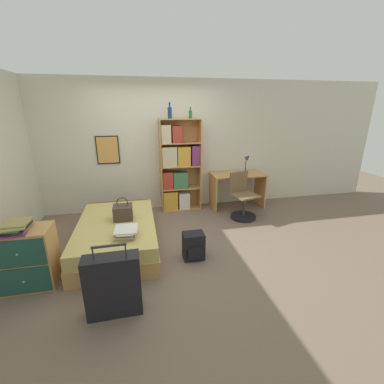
{
  "coord_description": "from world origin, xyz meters",
  "views": [
    {
      "loc": [
        -0.38,
        -3.68,
        2.06
      ],
      "look_at": [
        0.44,
        0.18,
        0.75
      ],
      "focal_mm": 24.0,
      "sensor_mm": 36.0,
      "label": 1
    }
  ],
  "objects_px": {
    "bookcase": "(177,169)",
    "desk_lamp": "(247,160)",
    "desk_chair": "(242,204)",
    "book_stack_on_bed": "(125,232)",
    "desk": "(237,184)",
    "suitcase": "(113,285)",
    "magazine_pile_on_dresser": "(15,227)",
    "bottle_green": "(170,112)",
    "backpack": "(194,246)",
    "handbag": "(123,212)",
    "bottle_brown": "(190,114)",
    "bed": "(118,234)",
    "dresser": "(28,258)"
  },
  "relations": [
    {
      "from": "bookcase",
      "to": "desk_lamp",
      "type": "relative_size",
      "value": 4.59
    },
    {
      "from": "bookcase",
      "to": "desk_chair",
      "type": "xyz_separation_m",
      "value": [
        1.16,
        -0.7,
        -0.59
      ]
    },
    {
      "from": "book_stack_on_bed",
      "to": "desk",
      "type": "relative_size",
      "value": 0.32
    },
    {
      "from": "suitcase",
      "to": "bookcase",
      "type": "bearing_deg",
      "value": 68.28
    },
    {
      "from": "magazine_pile_on_dresser",
      "to": "bottle_green",
      "type": "relative_size",
      "value": 1.3
    },
    {
      "from": "desk_chair",
      "to": "backpack",
      "type": "distance_m",
      "value": 1.73
    },
    {
      "from": "desk_chair",
      "to": "backpack",
      "type": "bearing_deg",
      "value": -135.6
    },
    {
      "from": "handbag",
      "to": "bottle_brown",
      "type": "xyz_separation_m",
      "value": [
        1.31,
        1.26,
        1.39
      ]
    },
    {
      "from": "bed",
      "to": "desk",
      "type": "height_order",
      "value": "desk"
    },
    {
      "from": "bed",
      "to": "suitcase",
      "type": "bearing_deg",
      "value": -87.78
    },
    {
      "from": "suitcase",
      "to": "desk_chair",
      "type": "xyz_separation_m",
      "value": [
        2.25,
        2.05,
        -0.05
      ]
    },
    {
      "from": "handbag",
      "to": "book_stack_on_bed",
      "type": "relative_size",
      "value": 0.99
    },
    {
      "from": "bed",
      "to": "suitcase",
      "type": "height_order",
      "value": "suitcase"
    },
    {
      "from": "dresser",
      "to": "desk_chair",
      "type": "relative_size",
      "value": 0.84
    },
    {
      "from": "desk",
      "to": "bottle_green",
      "type": "bearing_deg",
      "value": 175.97
    },
    {
      "from": "bed",
      "to": "desk",
      "type": "xyz_separation_m",
      "value": [
        2.41,
        1.21,
        0.3
      ]
    },
    {
      "from": "handbag",
      "to": "bookcase",
      "type": "bearing_deg",
      "value": 50.92
    },
    {
      "from": "desk_lamp",
      "to": "bed",
      "type": "bearing_deg",
      "value": -154.3
    },
    {
      "from": "magazine_pile_on_dresser",
      "to": "desk",
      "type": "distance_m",
      "value": 3.96
    },
    {
      "from": "desk",
      "to": "backpack",
      "type": "relative_size",
      "value": 2.88
    },
    {
      "from": "desk_lamp",
      "to": "magazine_pile_on_dresser",
      "type": "bearing_deg",
      "value": -150.82
    },
    {
      "from": "dresser",
      "to": "bottle_brown",
      "type": "bearing_deg",
      "value": 40.64
    },
    {
      "from": "magazine_pile_on_dresser",
      "to": "desk",
      "type": "bearing_deg",
      "value": 30.02
    },
    {
      "from": "handbag",
      "to": "desk",
      "type": "relative_size",
      "value": 0.32
    },
    {
      "from": "bottle_green",
      "to": "desk_chair",
      "type": "relative_size",
      "value": 0.33
    },
    {
      "from": "dresser",
      "to": "suitcase",
      "type": "bearing_deg",
      "value": -33.49
    },
    {
      "from": "bed",
      "to": "backpack",
      "type": "xyz_separation_m",
      "value": [
        1.07,
        -0.57,
        -0.02
      ]
    },
    {
      "from": "book_stack_on_bed",
      "to": "bottle_green",
      "type": "relative_size",
      "value": 1.21
    },
    {
      "from": "dresser",
      "to": "desk_chair",
      "type": "height_order",
      "value": "desk_chair"
    },
    {
      "from": "magazine_pile_on_dresser",
      "to": "bookcase",
      "type": "height_order",
      "value": "bookcase"
    },
    {
      "from": "suitcase",
      "to": "bookcase",
      "type": "xyz_separation_m",
      "value": [
        1.09,
        2.75,
        0.54
      ]
    },
    {
      "from": "desk_chair",
      "to": "desk_lamp",
      "type": "bearing_deg",
      "value": 62.78
    },
    {
      "from": "magazine_pile_on_dresser",
      "to": "dresser",
      "type": "bearing_deg",
      "value": 35.91
    },
    {
      "from": "bottle_brown",
      "to": "desk_chair",
      "type": "height_order",
      "value": "bottle_brown"
    },
    {
      "from": "dresser",
      "to": "bottle_brown",
      "type": "height_order",
      "value": "bottle_brown"
    },
    {
      "from": "dresser",
      "to": "desk",
      "type": "bearing_deg",
      "value": 29.94
    },
    {
      "from": "suitcase",
      "to": "bottle_green",
      "type": "xyz_separation_m",
      "value": [
        0.97,
        2.72,
        1.63
      ]
    },
    {
      "from": "dresser",
      "to": "backpack",
      "type": "distance_m",
      "value": 2.05
    },
    {
      "from": "desk_lamp",
      "to": "book_stack_on_bed",
      "type": "bearing_deg",
      "value": -144.18
    },
    {
      "from": "magazine_pile_on_dresser",
      "to": "desk_lamp",
      "type": "relative_size",
      "value": 0.95
    },
    {
      "from": "desk_lamp",
      "to": "desk_chair",
      "type": "height_order",
      "value": "desk_lamp"
    },
    {
      "from": "bed",
      "to": "desk_chair",
      "type": "distance_m",
      "value": 2.39
    },
    {
      "from": "handbag",
      "to": "dresser",
      "type": "height_order",
      "value": "handbag"
    },
    {
      "from": "bookcase",
      "to": "desk",
      "type": "bearing_deg",
      "value": -5.77
    },
    {
      "from": "bottle_brown",
      "to": "bottle_green",
      "type": "bearing_deg",
      "value": -179.77
    },
    {
      "from": "bookcase",
      "to": "book_stack_on_bed",
      "type": "bearing_deg",
      "value": -118.13
    },
    {
      "from": "bottle_green",
      "to": "bookcase",
      "type": "bearing_deg",
      "value": 13.04
    },
    {
      "from": "dresser",
      "to": "desk_lamp",
      "type": "bearing_deg",
      "value": 29.1
    },
    {
      "from": "magazine_pile_on_dresser",
      "to": "bottle_brown",
      "type": "bearing_deg",
      "value": 40.56
    },
    {
      "from": "desk",
      "to": "desk_chair",
      "type": "height_order",
      "value": "desk_chair"
    }
  ]
}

